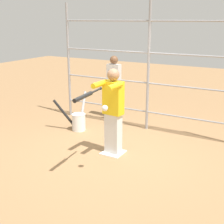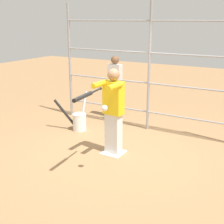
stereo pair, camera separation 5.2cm
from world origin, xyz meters
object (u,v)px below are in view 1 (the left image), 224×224
(softball_in_flight, at_px, (105,108))
(bystander_behind_fence, at_px, (114,86))
(batter, at_px, (113,109))
(baseball_bat_swinging, at_px, (85,96))
(bat_bucket, at_px, (78,121))

(softball_in_flight, distance_m, bystander_behind_fence, 3.24)
(batter, bearing_deg, bystander_behind_fence, -61.17)
(baseball_bat_swinging, bearing_deg, bystander_behind_fence, -68.69)
(bat_bucket, bearing_deg, softball_in_flight, 136.51)
(baseball_bat_swinging, relative_size, bystander_behind_fence, 0.55)
(batter, height_order, bystander_behind_fence, batter)
(bat_bucket, xyz_separation_m, bystander_behind_fence, (-0.25, -1.26, 0.61))
(softball_in_flight, xyz_separation_m, bat_bucket, (1.70, -1.61, -0.95))
(batter, bearing_deg, bat_bucket, -29.03)
(batter, relative_size, bat_bucket, 1.95)
(baseball_bat_swinging, bearing_deg, bat_bucket, -50.52)
(baseball_bat_swinging, bearing_deg, batter, -87.10)
(softball_in_flight, distance_m, bat_bucket, 2.53)
(batter, distance_m, baseball_bat_swinging, 1.06)
(batter, xyz_separation_m, softball_in_flight, (-0.35, 0.86, 0.29))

